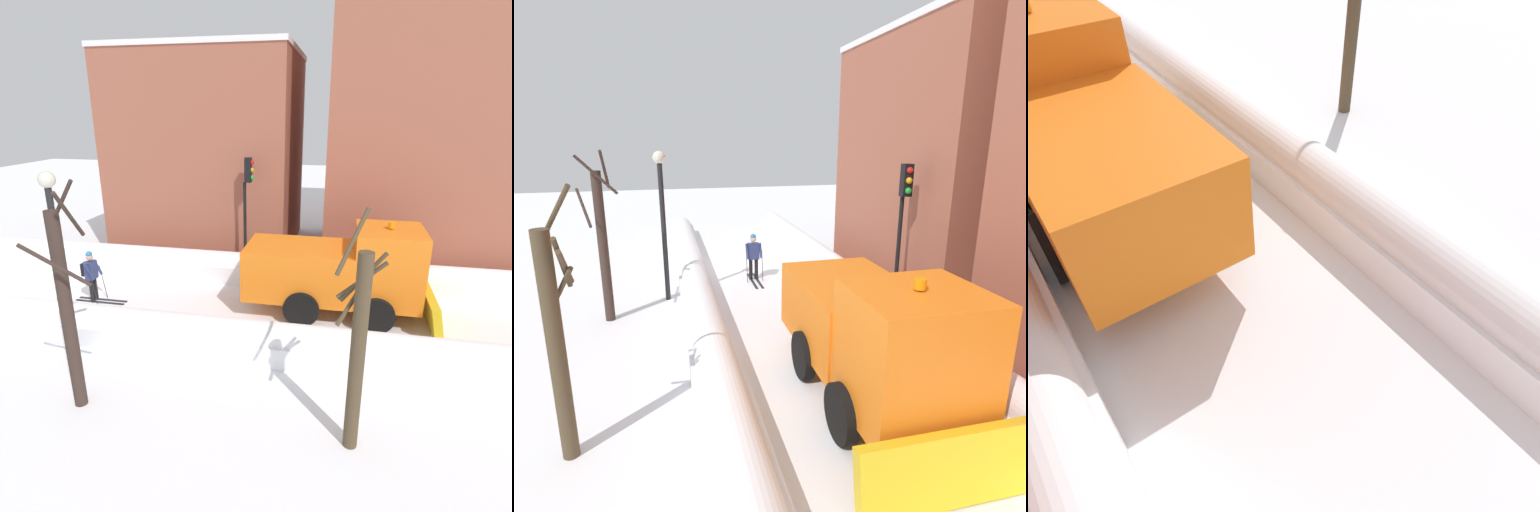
# 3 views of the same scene
# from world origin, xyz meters

# --- Properties ---
(ground_plane) EXTENTS (80.00, 80.00, 0.00)m
(ground_plane) POSITION_xyz_m (0.00, 10.00, 0.00)
(ground_plane) COLOR white
(snowbank_right) EXTENTS (1.10, 36.00, 1.05)m
(snowbank_right) POSITION_xyz_m (2.55, 10.00, 0.46)
(snowbank_right) COLOR white
(snowbank_right) RESTS_ON ground
(plow_truck) EXTENTS (3.20, 5.98, 3.12)m
(plow_truck) POSITION_xyz_m (-0.58, 9.53, 1.48)
(plow_truck) COLOR orange
(plow_truck) RESTS_ON ground
(bare_tree_mid) EXTENTS (0.73, 0.92, 4.69)m
(bare_tree_mid) POSITION_xyz_m (5.24, 9.88, 2.14)
(bare_tree_mid) COLOR #4A3B28
(bare_tree_mid) RESTS_ON ground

